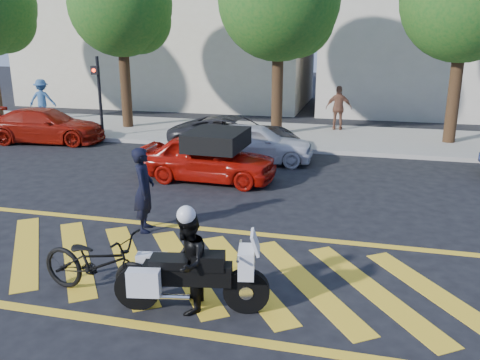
% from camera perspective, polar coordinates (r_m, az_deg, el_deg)
% --- Properties ---
extents(ground, '(90.00, 90.00, 0.00)m').
position_cam_1_polar(ground, '(9.54, -9.08, -9.46)').
color(ground, black).
rests_on(ground, ground).
extents(sidewalk, '(60.00, 5.00, 0.15)m').
position_cam_1_polar(sidewalk, '(20.56, 4.09, 5.03)').
color(sidewalk, '#9E998E').
rests_on(sidewalk, ground).
extents(crosswalk, '(12.33, 4.00, 0.01)m').
position_cam_1_polar(crosswalk, '(9.56, -9.29, -9.41)').
color(crosswalk, yellow).
rests_on(crosswalk, ground).
extents(building_left, '(16.00, 8.00, 10.00)m').
position_cam_1_polar(building_left, '(31.07, -7.94, 17.92)').
color(building_left, beige).
rests_on(building_left, ground).
extents(tree_left, '(4.20, 4.20, 7.26)m').
position_cam_1_polar(tree_left, '(22.25, -12.85, 18.29)').
color(tree_left, black).
rests_on(tree_left, ground).
extents(tree_center, '(4.60, 4.60, 7.56)m').
position_cam_1_polar(tree_center, '(20.22, 4.81, 19.14)').
color(tree_center, black).
rests_on(tree_center, ground).
extents(tree_right, '(4.40, 4.40, 7.41)m').
position_cam_1_polar(tree_right, '(20.17, 24.28, 17.68)').
color(tree_right, black).
rests_on(tree_right, ground).
extents(signal_pole, '(0.28, 0.43, 3.20)m').
position_cam_1_polar(signal_pole, '(20.36, -15.59, 9.62)').
color(signal_pole, black).
rests_on(signal_pole, ground).
extents(officer_bike, '(0.61, 0.76, 1.82)m').
position_cam_1_polar(officer_bike, '(10.89, -10.74, -1.08)').
color(officer_bike, black).
rests_on(officer_bike, ground).
extents(bicycle, '(2.21, 1.05, 1.12)m').
position_cam_1_polar(bicycle, '(8.53, -15.65, -9.02)').
color(bicycle, black).
rests_on(bicycle, ground).
extents(police_motorcycle, '(2.36, 0.93, 1.05)m').
position_cam_1_polar(police_motorcycle, '(7.84, -5.75, -10.72)').
color(police_motorcycle, black).
rests_on(police_motorcycle, ground).
extents(officer_moto, '(0.72, 0.86, 1.56)m').
position_cam_1_polar(officer_moto, '(7.76, -5.89, -9.28)').
color(officer_moto, black).
rests_on(officer_moto, ground).
extents(red_convertible, '(3.95, 1.72, 1.33)m').
position_cam_1_polar(red_convertible, '(14.42, -3.61, 2.49)').
color(red_convertible, '#AA0F07').
rests_on(red_convertible, ground).
extents(parked_left, '(4.65, 2.40, 1.29)m').
position_cam_1_polar(parked_left, '(20.83, -20.98, 5.73)').
color(parked_left, maroon).
rests_on(parked_left, ground).
extents(parked_mid_left, '(4.59, 2.16, 1.27)m').
position_cam_1_polar(parked_mid_left, '(17.73, -0.53, 5.07)').
color(parked_mid_left, black).
rests_on(parked_mid_left, ground).
extents(parked_mid_right, '(3.96, 2.01, 1.29)m').
position_cam_1_polar(parked_mid_right, '(16.41, 1.57, 4.18)').
color(parked_mid_right, silver).
rests_on(parked_mid_right, ground).
extents(pedestrian_left, '(1.33, 0.99, 1.84)m').
position_cam_1_polar(pedestrian_left, '(25.38, -21.33, 8.42)').
color(pedestrian_left, '#345D91').
rests_on(pedestrian_left, sidewalk).
extents(pedestrian_right, '(1.08, 0.49, 1.81)m').
position_cam_1_polar(pedestrian_right, '(21.55, 11.02, 7.94)').
color(pedestrian_right, brown).
rests_on(pedestrian_right, sidewalk).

